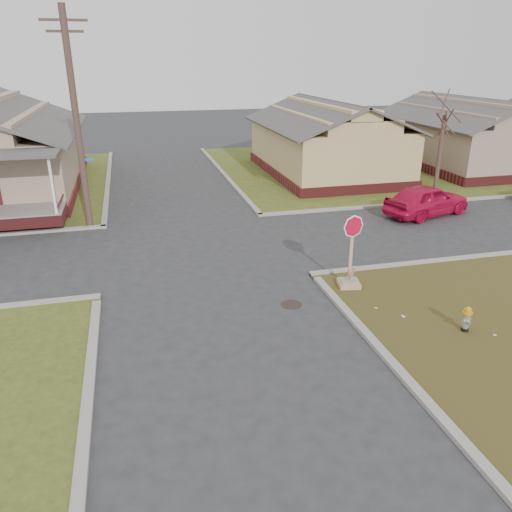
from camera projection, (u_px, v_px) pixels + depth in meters
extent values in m
plane|color=#2A2B2D|center=(218.00, 305.00, 15.26)|extent=(120.00, 120.00, 0.00)
cube|color=#394719|center=(471.00, 160.00, 36.48)|extent=(37.00, 19.00, 0.05)
cylinder|color=black|center=(291.00, 304.00, 15.31)|extent=(0.64, 0.64, 0.01)
cube|color=maroon|center=(325.00, 169.00, 32.28)|extent=(7.20, 11.20, 0.60)
cube|color=#CFB77A|center=(326.00, 144.00, 31.69)|extent=(7.00, 11.00, 2.60)
cube|color=maroon|center=(460.00, 162.00, 34.57)|extent=(7.20, 11.20, 0.60)
cube|color=tan|center=(463.00, 138.00, 33.98)|extent=(7.00, 11.00, 2.60)
cylinder|color=#402C25|center=(77.00, 124.00, 20.64)|extent=(0.28, 0.28, 9.00)
cube|color=#402C25|center=(63.00, 20.00, 19.19)|extent=(1.80, 0.10, 0.10)
cube|color=#402C25|center=(65.00, 31.00, 19.34)|extent=(1.40, 0.10, 0.10)
cylinder|color=#402C25|center=(439.00, 155.00, 26.84)|extent=(0.22, 0.22, 4.20)
cylinder|color=black|center=(465.00, 329.00, 13.75)|extent=(0.20, 0.20, 0.09)
cylinder|color=#ACADB0|center=(466.00, 321.00, 13.65)|extent=(0.18, 0.18, 0.42)
sphere|color=#ACADB0|center=(467.00, 314.00, 13.57)|extent=(0.18, 0.18, 0.18)
cylinder|color=orange|center=(468.00, 313.00, 13.56)|extent=(0.28, 0.28, 0.06)
cylinder|color=orange|center=(468.00, 311.00, 13.53)|extent=(0.20, 0.20, 0.09)
sphere|color=orange|center=(468.00, 309.00, 13.51)|extent=(0.14, 0.14, 0.14)
cube|color=tan|center=(349.00, 284.00, 16.42)|extent=(0.68, 0.68, 0.16)
cube|color=gray|center=(349.00, 281.00, 16.38)|extent=(0.55, 0.55, 0.04)
cube|color=tan|center=(351.00, 250.00, 15.98)|extent=(0.10, 0.05, 2.30)
cylinder|color=#BB0C2D|center=(354.00, 227.00, 15.64)|extent=(0.61, 0.27, 0.66)
cylinder|color=white|center=(353.00, 226.00, 15.65)|extent=(0.69, 0.30, 0.74)
imported|color=#C30D3B|center=(427.00, 200.00, 23.68)|extent=(4.75, 2.97, 1.51)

